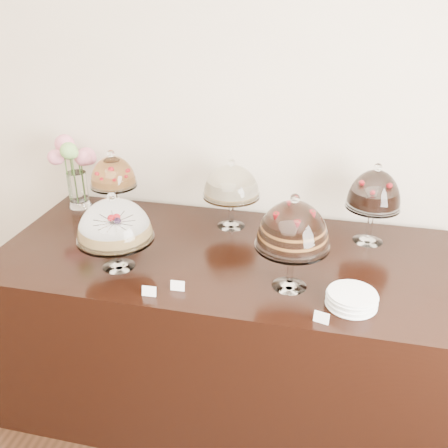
% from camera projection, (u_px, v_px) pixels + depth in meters
% --- Properties ---
extents(wall_back, '(5.00, 0.04, 3.00)m').
position_uv_depth(wall_back, '(187.00, 100.00, 2.69)').
color(wall_back, beige).
rests_on(wall_back, ground).
extents(display_counter, '(2.20, 1.00, 0.90)m').
position_uv_depth(display_counter, '(226.00, 328.00, 2.60)').
color(display_counter, black).
rests_on(display_counter, ground).
extents(cake_stand_sugar_sponge, '(0.34, 0.34, 0.36)m').
position_uv_depth(cake_stand_sugar_sponge, '(114.00, 223.00, 2.19)').
color(cake_stand_sugar_sponge, white).
rests_on(cake_stand_sugar_sponge, display_counter).
extents(cake_stand_choco_layer, '(0.31, 0.31, 0.43)m').
position_uv_depth(cake_stand_choco_layer, '(293.00, 228.00, 2.02)').
color(cake_stand_choco_layer, white).
rests_on(cake_stand_choco_layer, display_counter).
extents(cake_stand_cheesecake, '(0.30, 0.30, 0.37)m').
position_uv_depth(cake_stand_cheesecake, '(231.00, 184.00, 2.56)').
color(cake_stand_cheesecake, white).
rests_on(cake_stand_cheesecake, display_counter).
extents(cake_stand_dark_choco, '(0.27, 0.27, 0.41)m').
position_uv_depth(cake_stand_dark_choco, '(374.00, 193.00, 2.40)').
color(cake_stand_dark_choco, white).
rests_on(cake_stand_dark_choco, display_counter).
extents(cake_stand_fruit_tart, '(0.25, 0.25, 0.38)m').
position_uv_depth(cake_stand_fruit_tart, '(113.00, 175.00, 2.67)').
color(cake_stand_fruit_tart, white).
rests_on(cake_stand_fruit_tart, display_counter).
extents(flower_vase, '(0.23, 0.29, 0.41)m').
position_uv_depth(flower_vase, '(75.00, 166.00, 2.80)').
color(flower_vase, white).
rests_on(flower_vase, display_counter).
extents(plate_stack, '(0.20, 0.20, 0.06)m').
position_uv_depth(plate_stack, '(352.00, 299.00, 2.00)').
color(plate_stack, white).
rests_on(plate_stack, display_counter).
extents(price_card_left, '(0.06, 0.02, 0.04)m').
position_uv_depth(price_card_left, '(149.00, 291.00, 2.07)').
color(price_card_left, white).
rests_on(price_card_left, display_counter).
extents(price_card_right, '(0.06, 0.03, 0.04)m').
position_uv_depth(price_card_right, '(321.00, 318.00, 1.90)').
color(price_card_right, white).
rests_on(price_card_right, display_counter).
extents(price_card_extra, '(0.06, 0.02, 0.04)m').
position_uv_depth(price_card_extra, '(178.00, 286.00, 2.10)').
color(price_card_extra, white).
rests_on(price_card_extra, display_counter).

